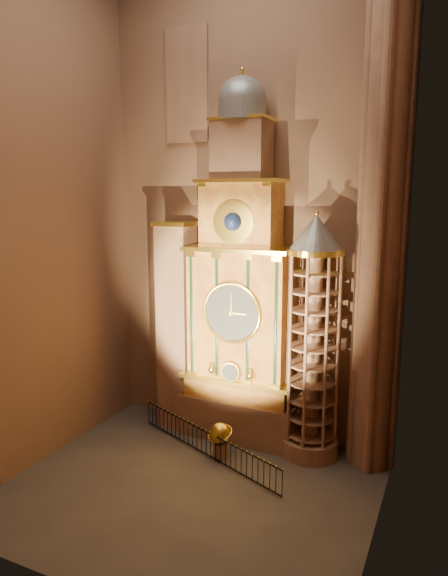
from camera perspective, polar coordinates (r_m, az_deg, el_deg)
The scene contains 11 objects.
floor at distance 21.81m, azimuth -3.74°, elevation -21.35°, with size 14.00×14.00×0.00m, color #383330.
wall_back at distance 24.02m, azimuth 2.90°, elevation 9.23°, with size 22.00×22.00×0.00m, color brown.
wall_left at distance 22.82m, azimuth -19.89°, elevation 8.59°, with size 22.00×22.00×0.00m, color brown.
wall_right at distance 16.39m, azimuth 18.05°, elevation 8.29°, with size 22.00×22.00×0.00m, color brown.
astronomical_clock at distance 23.53m, azimuth 1.85°, elevation -1.38°, with size 5.60×2.41×16.70m.
portrait_tower at distance 25.38m, azimuth -5.25°, elevation -4.10°, with size 1.80×1.60×10.20m.
stair_turret at distance 22.52m, azimuth 9.83°, elevation -5.76°, with size 2.50×2.50×10.80m.
gothic_pier at distance 21.46m, azimuth 17.31°, elevation 8.67°, with size 2.04×2.04×22.00m.
stained_glass_window at distance 25.82m, azimuth -4.16°, elevation 21.57°, with size 2.20×0.14×5.20m.
celestial_globe at distance 23.42m, azimuth -0.45°, elevation -16.25°, with size 1.41×1.37×1.62m.
iron_railing at distance 23.71m, azimuth -2.01°, elevation -16.87°, with size 8.21×3.43×1.14m.
Camera 1 is at (9.00, -16.26, 11.41)m, focal length 32.00 mm.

